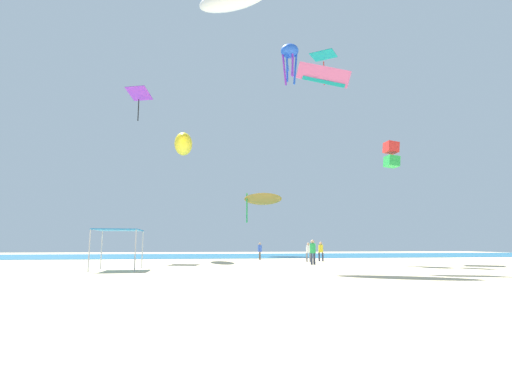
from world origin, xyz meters
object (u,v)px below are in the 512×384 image
kite_diamond_teal (324,57)px  kite_box_red (391,155)px  kite_octopus_blue (290,53)px  kite_diamond_purple (139,95)px  canopy_tent (118,232)px  kite_parafoil_pink (323,75)px  person_central (308,251)px  person_leftmost (260,250)px  kite_inflatable_yellow (183,144)px  kite_delta_orange (263,196)px  person_near_tent (321,250)px  person_rightmost (313,250)px

kite_diamond_teal → kite_box_red: (1.75, -10.48, -13.65)m
kite_diamond_teal → kite_box_red: kite_diamond_teal is taller
kite_octopus_blue → kite_box_red: size_ratio=2.14×
kite_diamond_teal → kite_diamond_purple: size_ratio=1.07×
canopy_tent → kite_parafoil_pink: (13.83, 0.88, 11.68)m
person_central → person_leftmost: bearing=-42.1°
kite_parafoil_pink → kite_inflatable_yellow: bearing=154.0°
person_central → kite_diamond_purple: 24.14m
person_leftmost → kite_inflatable_yellow: bearing=-84.9°
kite_diamond_teal → kite_delta_orange: kite_diamond_teal is taller
kite_parafoil_pink → kite_diamond_purple: (-15.55, 14.34, 3.38)m
person_central → kite_delta_orange: (-1.38, 16.27, 6.98)m
kite_diamond_teal → kite_inflatable_yellow: (-15.22, 1.75, -10.20)m
person_near_tent → kite_diamond_teal: kite_diamond_teal is taller
canopy_tent → person_leftmost: size_ratio=1.63×
canopy_tent → kite_parafoil_pink: 18.13m
canopy_tent → person_near_tent: (16.20, 9.58, -1.28)m
kite_octopus_blue → kite_parafoil_pink: size_ratio=1.22×
canopy_tent → kite_octopus_blue: bearing=40.2°
person_rightmost → kite_diamond_teal: bearing=-150.9°
person_leftmost → kite_delta_orange: (2.17, 10.84, 6.96)m
kite_diamond_teal → kite_diamond_purple: 20.71m
kite_delta_orange → kite_inflatable_yellow: kite_inflatable_yellow is taller
canopy_tent → person_leftmost: bearing=51.4°
canopy_tent → kite_inflatable_yellow: bearing=78.5°
kite_inflatable_yellow → kite_parafoil_pink: bearing=-145.3°
kite_inflatable_yellow → kite_delta_orange: bearing=-49.0°
canopy_tent → person_near_tent: 18.87m
person_near_tent → person_rightmost: size_ratio=0.94×
kite_octopus_blue → kite_diamond_purple: size_ratio=1.31×
kite_octopus_blue → kite_box_red: (6.02, -8.94, -12.94)m
kite_box_red → kite_diamond_purple: bearing=57.2°
canopy_tent → kite_delta_orange: 28.69m
person_central → kite_box_red: bearing=148.5°
kite_octopus_blue → kite_delta_orange: 18.81m
person_leftmost → person_rightmost: (2.60, -9.83, 0.10)m
person_rightmost → person_central: bearing=-136.9°
kite_octopus_blue → person_rightmost: bearing=41.6°
kite_delta_orange → kite_octopus_blue: bearing=-79.4°
person_near_tent → kite_parafoil_pink: bearing=-83.0°
kite_inflatable_yellow → kite_diamond_teal: bearing=-98.9°
kite_box_red → kite_inflatable_yellow: kite_inflatable_yellow is taller
kite_parafoil_pink → kite_diamond_purple: 21.42m
kite_octopus_blue → kite_inflatable_yellow: size_ratio=0.69×
person_rightmost → kite_octopus_blue: size_ratio=0.43×
person_near_tent → person_rightmost: bearing=-91.9°
kite_delta_orange → person_rightmost: bearing=-81.4°
person_central → person_rightmost: 4.50m
kite_diamond_teal → canopy_tent: bearing=-108.9°
person_central → kite_diamond_purple: bearing=-7.5°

